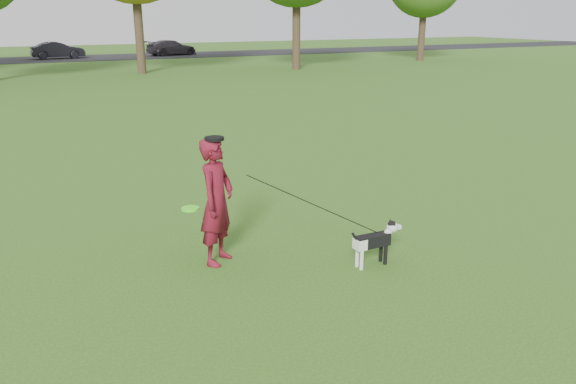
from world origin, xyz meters
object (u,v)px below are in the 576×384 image
man (217,202)px  car_mid (58,50)px  car_right (171,48)px  dog (376,239)px

man → car_mid: bearing=43.3°
man → car_right: size_ratio=0.42×
car_mid → car_right: 8.59m
dog → car_right: bearing=79.1°
dog → car_right: size_ratio=0.19×
man → dog: man is taller
dog → car_mid: (-0.77, 40.47, 0.27)m
car_mid → car_right: (8.59, 0.00, -0.02)m
man → car_mid: man is taller
man → car_mid: size_ratio=0.46×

